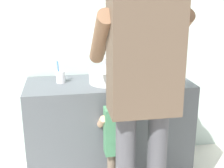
% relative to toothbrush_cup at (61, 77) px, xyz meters
% --- Properties ---
extents(back_wall, '(4.40, 0.08, 2.70)m').
position_rel_toothbrush_cup_xyz_m(back_wall, '(0.39, 0.27, 0.48)').
color(back_wall, silver).
rests_on(back_wall, ground).
extents(vanity_cabinet, '(1.35, 0.54, 0.82)m').
position_rel_toothbrush_cup_xyz_m(vanity_cabinet, '(0.39, -0.05, -0.46)').
color(vanity_cabinet, '#4C5156').
rests_on(vanity_cabinet, ground).
extents(sink_basin, '(0.33, 0.33, 0.11)m').
position_rel_toothbrush_cup_xyz_m(sink_basin, '(0.39, -0.07, 0.01)').
color(sink_basin, silver).
rests_on(sink_basin, vanity_cabinet).
extents(faucet, '(0.18, 0.14, 0.18)m').
position_rel_toothbrush_cup_xyz_m(faucet, '(0.39, 0.14, 0.03)').
color(faucet, '#B7BABF').
rests_on(faucet, vanity_cabinet).
extents(toothbrush_cup, '(0.07, 0.07, 0.21)m').
position_rel_toothbrush_cup_xyz_m(toothbrush_cup, '(0.00, 0.00, 0.00)').
color(toothbrush_cup, silver).
rests_on(toothbrush_cup, vanity_cabinet).
extents(soap_bottle, '(0.06, 0.06, 0.16)m').
position_rel_toothbrush_cup_xyz_m(soap_bottle, '(0.67, 0.00, 0.02)').
color(soap_bottle, '#66B2D1').
rests_on(soap_bottle, vanity_cabinet).
extents(child_toddler, '(0.27, 0.27, 0.88)m').
position_rel_toothbrush_cup_xyz_m(child_toddler, '(0.39, -0.45, -0.35)').
color(child_toddler, '#6B5B4C').
rests_on(child_toddler, ground).
extents(adult_parent, '(0.56, 0.58, 1.79)m').
position_rel_toothbrush_cup_xyz_m(adult_parent, '(0.48, -0.72, 0.20)').
color(adult_parent, '#47474C').
rests_on(adult_parent, ground).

